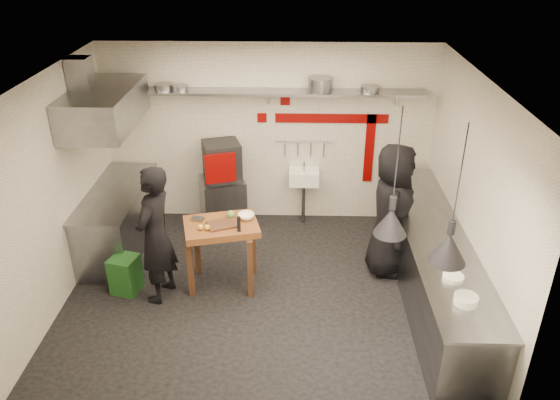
{
  "coord_description": "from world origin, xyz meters",
  "views": [
    {
      "loc": [
        0.4,
        -5.79,
        4.33
      ],
      "look_at": [
        0.22,
        0.3,
        1.2
      ],
      "focal_mm": 35.0,
      "sensor_mm": 36.0,
      "label": 1
    }
  ],
  "objects_px": {
    "prep_table": "(223,254)",
    "chef_right": "(392,211)",
    "green_bin": "(125,274)",
    "chef_left": "(155,235)",
    "oven_stand": "(223,202)",
    "combi_oven": "(222,160)"
  },
  "relations": [
    {
      "from": "oven_stand",
      "to": "green_bin",
      "type": "bearing_deg",
      "value": -138.89
    },
    {
      "from": "green_bin",
      "to": "chef_left",
      "type": "height_order",
      "value": "chef_left"
    },
    {
      "from": "oven_stand",
      "to": "combi_oven",
      "type": "distance_m",
      "value": 0.69
    },
    {
      "from": "green_bin",
      "to": "oven_stand",
      "type": "bearing_deg",
      "value": 58.84
    },
    {
      "from": "green_bin",
      "to": "chef_right",
      "type": "distance_m",
      "value": 3.58
    },
    {
      "from": "chef_left",
      "to": "chef_right",
      "type": "height_order",
      "value": "chef_right"
    },
    {
      "from": "prep_table",
      "to": "chef_left",
      "type": "relative_size",
      "value": 0.51
    },
    {
      "from": "combi_oven",
      "to": "chef_left",
      "type": "distance_m",
      "value": 2.01
    },
    {
      "from": "oven_stand",
      "to": "prep_table",
      "type": "distance_m",
      "value": 1.59
    },
    {
      "from": "prep_table",
      "to": "oven_stand",
      "type": "bearing_deg",
      "value": 82.8
    },
    {
      "from": "prep_table",
      "to": "chef_right",
      "type": "relative_size",
      "value": 0.5
    },
    {
      "from": "green_bin",
      "to": "chef_right",
      "type": "bearing_deg",
      "value": 9.57
    },
    {
      "from": "prep_table",
      "to": "chef_right",
      "type": "xyz_separation_m",
      "value": [
        2.21,
        0.4,
        0.47
      ]
    },
    {
      "from": "prep_table",
      "to": "chef_left",
      "type": "distance_m",
      "value": 0.93
    },
    {
      "from": "oven_stand",
      "to": "combi_oven",
      "type": "relative_size",
      "value": 1.38
    },
    {
      "from": "oven_stand",
      "to": "green_bin",
      "type": "relative_size",
      "value": 1.6
    },
    {
      "from": "green_bin",
      "to": "chef_left",
      "type": "relative_size",
      "value": 0.28
    },
    {
      "from": "prep_table",
      "to": "chef_left",
      "type": "bearing_deg",
      "value": -174.22
    },
    {
      "from": "oven_stand",
      "to": "chef_left",
      "type": "bearing_deg",
      "value": -125.13
    },
    {
      "from": "combi_oven",
      "to": "prep_table",
      "type": "xyz_separation_m",
      "value": [
        0.18,
        -1.63,
        -0.63
      ]
    },
    {
      "from": "combi_oven",
      "to": "chef_right",
      "type": "height_order",
      "value": "chef_right"
    },
    {
      "from": "green_bin",
      "to": "chef_left",
      "type": "xyz_separation_m",
      "value": [
        0.48,
        -0.09,
        0.65
      ]
    }
  ]
}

